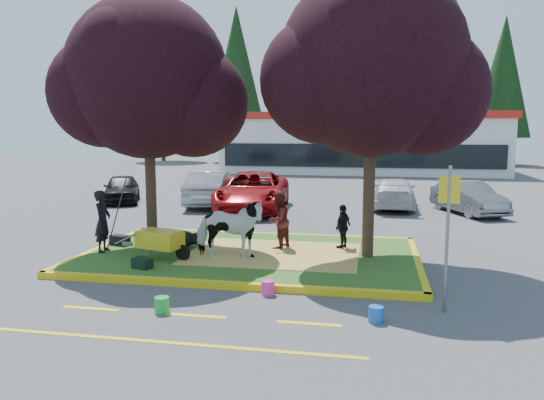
% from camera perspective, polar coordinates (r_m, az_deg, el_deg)
% --- Properties ---
extents(ground, '(90.00, 90.00, 0.00)m').
position_cam_1_polar(ground, '(13.46, -2.33, -6.31)').
color(ground, '#424244').
rests_on(ground, ground).
extents(median_island, '(8.00, 5.00, 0.15)m').
position_cam_1_polar(median_island, '(13.44, -2.33, -6.00)').
color(median_island, '#28551A').
rests_on(median_island, ground).
extents(curb_near, '(8.30, 0.16, 0.15)m').
position_cam_1_polar(curb_near, '(11.03, -5.44, -9.10)').
color(curb_near, gold).
rests_on(curb_near, ground).
extents(curb_far, '(8.30, 0.16, 0.15)m').
position_cam_1_polar(curb_far, '(15.90, -0.20, -3.83)').
color(curb_far, gold).
rests_on(curb_far, ground).
extents(curb_left, '(0.16, 5.30, 0.15)m').
position_cam_1_polar(curb_left, '(14.89, -17.86, -5.01)').
color(curb_left, gold).
rests_on(curb_left, ground).
extents(curb_right, '(0.16, 5.30, 0.15)m').
position_cam_1_polar(curb_right, '(13.14, 15.38, -6.59)').
color(curb_right, gold).
rests_on(curb_right, ground).
extents(straw_bedding, '(4.20, 3.00, 0.01)m').
position_cam_1_polar(straw_bedding, '(13.30, 0.19, -5.78)').
color(straw_bedding, tan).
rests_on(straw_bedding, median_island).
extents(tree_purple_left, '(5.06, 4.20, 6.51)m').
position_cam_1_polar(tree_purple_left, '(14.35, -13.18, 11.92)').
color(tree_purple_left, black).
rests_on(tree_purple_left, median_island).
extents(tree_purple_right, '(5.30, 4.40, 6.82)m').
position_cam_1_polar(tree_purple_right, '(12.95, 10.79, 13.35)').
color(tree_purple_right, black).
rests_on(tree_purple_right, median_island).
extents(fire_lane_stripe_a, '(1.10, 0.12, 0.01)m').
position_cam_1_polar(fire_lane_stripe_a, '(10.39, -18.90, -10.97)').
color(fire_lane_stripe_a, yellow).
rests_on(fire_lane_stripe_a, ground).
extents(fire_lane_stripe_b, '(1.10, 0.12, 0.01)m').
position_cam_1_polar(fire_lane_stripe_b, '(9.59, -8.22, -12.22)').
color(fire_lane_stripe_b, yellow).
rests_on(fire_lane_stripe_b, ground).
extents(fire_lane_stripe_c, '(1.10, 0.12, 0.01)m').
position_cam_1_polar(fire_lane_stripe_c, '(9.16, 4.00, -13.13)').
color(fire_lane_stripe_c, yellow).
rests_on(fire_lane_stripe_c, ground).
extents(fire_lane_long, '(6.00, 0.10, 0.01)m').
position_cam_1_polar(fire_lane_long, '(8.54, -10.94, -14.84)').
color(fire_lane_long, yellow).
rests_on(fire_lane_long, ground).
extents(retail_building, '(20.40, 8.40, 4.40)m').
position_cam_1_polar(retail_building, '(40.71, 9.57, 6.20)').
color(retail_building, silver).
rests_on(retail_building, ground).
extents(treeline, '(46.58, 7.80, 14.63)m').
position_cam_1_polar(treeline, '(50.54, 9.10, 12.71)').
color(treeline, black).
rests_on(treeline, ground).
extents(cow, '(1.74, 0.81, 1.46)m').
position_cam_1_polar(cow, '(12.68, -4.64, -3.13)').
color(cow, white).
rests_on(cow, median_island).
extents(calf, '(1.15, 0.82, 0.45)m').
position_cam_1_polar(calf, '(14.22, -10.04, -4.11)').
color(calf, black).
rests_on(calf, median_island).
extents(handler, '(0.44, 0.61, 1.56)m').
position_cam_1_polar(handler, '(14.06, -17.75, -2.18)').
color(handler, black).
rests_on(handler, median_island).
extents(visitor_a, '(0.81, 0.89, 1.49)m').
position_cam_1_polar(visitor_a, '(13.76, 0.67, -2.18)').
color(visitor_a, '#4E1916').
rests_on(visitor_a, median_island).
extents(visitor_b, '(0.55, 0.73, 1.16)m').
position_cam_1_polar(visitor_b, '(13.88, 7.65, -2.85)').
color(visitor_b, black).
rests_on(visitor_b, median_island).
extents(wheelbarrow, '(1.86, 0.86, 0.70)m').
position_cam_1_polar(wheelbarrow, '(12.92, -11.91, -4.18)').
color(wheelbarrow, black).
rests_on(wheelbarrow, median_island).
extents(gear_bag_dark, '(0.56, 0.39, 0.26)m').
position_cam_1_polar(gear_bag_dark, '(14.86, -16.04, -4.16)').
color(gear_bag_dark, black).
rests_on(gear_bag_dark, median_island).
extents(gear_bag_green, '(0.50, 0.41, 0.23)m').
position_cam_1_polar(gear_bag_green, '(12.29, -13.78, -6.61)').
color(gear_bag_green, black).
rests_on(gear_bag_green, median_island).
extents(sign_post, '(0.35, 0.18, 2.62)m').
position_cam_1_polar(sign_post, '(9.75, 18.40, -2.31)').
color(sign_post, slate).
rests_on(sign_post, ground).
extents(bucket_green, '(0.35, 0.35, 0.28)m').
position_cam_1_polar(bucket_green, '(9.81, -11.75, -10.99)').
color(bucket_green, green).
rests_on(bucket_green, ground).
extents(bucket_pink, '(0.27, 0.27, 0.29)m').
position_cam_1_polar(bucket_pink, '(10.57, -0.44, -9.43)').
color(bucket_pink, '#E83394').
rests_on(bucket_pink, ground).
extents(bucket_blue, '(0.34, 0.34, 0.28)m').
position_cam_1_polar(bucket_blue, '(9.33, 11.12, -11.98)').
color(bucket_blue, blue).
rests_on(bucket_blue, ground).
extents(car_black, '(2.71, 3.87, 1.22)m').
position_cam_1_polar(car_black, '(24.42, -15.86, 1.20)').
color(car_black, black).
rests_on(car_black, ground).
extents(car_silver, '(2.14, 4.63, 1.47)m').
position_cam_1_polar(car_silver, '(22.68, -6.64, 1.28)').
color(car_silver, '#919498').
rests_on(car_silver, ground).
extents(car_red, '(3.09, 5.79, 1.55)m').
position_cam_1_polar(car_red, '(21.05, -2.05, 0.93)').
color(car_red, '#9A0C0F').
rests_on(car_red, ground).
extents(car_white, '(1.86, 4.29, 1.23)m').
position_cam_1_polar(car_white, '(22.30, 12.96, 0.72)').
color(car_white, silver).
rests_on(car_white, ground).
extents(car_grey, '(2.61, 3.97, 1.24)m').
position_cam_1_polar(car_grey, '(21.65, 20.36, 0.23)').
color(car_grey, slate).
rests_on(car_grey, ground).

